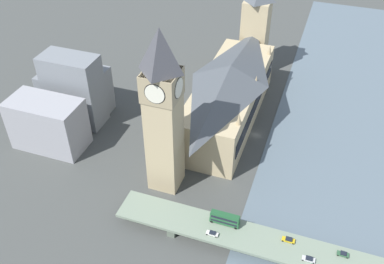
{
  "coord_description": "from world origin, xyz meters",
  "views": [
    {
      "loc": [
        -24.09,
        161.61,
        129.7
      ],
      "look_at": [
        21.34,
        32.35,
        20.51
      ],
      "focal_mm": 40.0,
      "sensor_mm": 36.0,
      "label": 1
    }
  ],
  "objects_px": {
    "car_southbound_tail": "(343,254)",
    "road_bridge": "(313,256)",
    "parliament_hall": "(229,94)",
    "double_decker_bus_lead": "(225,219)",
    "clock_tower": "(163,110)",
    "car_northbound_tail": "(212,233)",
    "car_northbound_mid": "(309,259)",
    "victoria_tower": "(255,31)",
    "car_southbound_lead": "(288,240)"
  },
  "relations": [
    {
      "from": "car_southbound_tail",
      "to": "car_northbound_mid",
      "type": "bearing_deg",
      "value": 28.66
    },
    {
      "from": "car_southbound_lead",
      "to": "car_southbound_tail",
      "type": "relative_size",
      "value": 1.17
    },
    {
      "from": "car_northbound_mid",
      "to": "car_southbound_tail",
      "type": "distance_m",
      "value": 12.31
    },
    {
      "from": "clock_tower",
      "to": "car_northbound_mid",
      "type": "xyz_separation_m",
      "value": [
        -61.46,
        23.54,
        -31.47
      ]
    },
    {
      "from": "victoria_tower",
      "to": "double_decker_bus_lead",
      "type": "distance_m",
      "value": 124.73
    },
    {
      "from": "double_decker_bus_lead",
      "to": "car_southbound_lead",
      "type": "height_order",
      "value": "double_decker_bus_lead"
    },
    {
      "from": "clock_tower",
      "to": "car_southbound_tail",
      "type": "distance_m",
      "value": 80.77
    },
    {
      "from": "victoria_tower",
      "to": "car_southbound_lead",
      "type": "relative_size",
      "value": 11.6
    },
    {
      "from": "parliament_hall",
      "to": "car_southbound_tail",
      "type": "height_order",
      "value": "parliament_hall"
    },
    {
      "from": "car_northbound_tail",
      "to": "car_southbound_lead",
      "type": "bearing_deg",
      "value": -166.56
    },
    {
      "from": "double_decker_bus_lead",
      "to": "car_southbound_tail",
      "type": "xyz_separation_m",
      "value": [
        -42.0,
        -0.12,
        -2.01
      ]
    },
    {
      "from": "road_bridge",
      "to": "clock_tower",
      "type": "bearing_deg",
      "value": -18.19
    },
    {
      "from": "road_bridge",
      "to": "car_southbound_tail",
      "type": "xyz_separation_m",
      "value": [
        -9.33,
        -3.05,
        1.71
      ]
    },
    {
      "from": "car_southbound_lead",
      "to": "clock_tower",
      "type": "bearing_deg",
      "value": -18.41
    },
    {
      "from": "car_northbound_mid",
      "to": "double_decker_bus_lead",
      "type": "bearing_deg",
      "value": -10.5
    },
    {
      "from": "car_southbound_tail",
      "to": "road_bridge",
      "type": "bearing_deg",
      "value": 18.09
    },
    {
      "from": "road_bridge",
      "to": "car_northbound_mid",
      "type": "bearing_deg",
      "value": 62.81
    },
    {
      "from": "car_southbound_tail",
      "to": "car_northbound_tail",
      "type": "bearing_deg",
      "value": 8.26
    },
    {
      "from": "car_northbound_mid",
      "to": "car_northbound_tail",
      "type": "relative_size",
      "value": 1.0
    },
    {
      "from": "double_decker_bus_lead",
      "to": "car_northbound_tail",
      "type": "relative_size",
      "value": 2.48
    },
    {
      "from": "car_northbound_mid",
      "to": "car_northbound_tail",
      "type": "bearing_deg",
      "value": 1.0
    },
    {
      "from": "clock_tower",
      "to": "road_bridge",
      "type": "height_order",
      "value": "clock_tower"
    },
    {
      "from": "car_southbound_tail",
      "to": "car_southbound_lead",
      "type": "bearing_deg",
      "value": 0.74
    },
    {
      "from": "parliament_hall",
      "to": "double_decker_bus_lead",
      "type": "bearing_deg",
      "value": 104.5
    },
    {
      "from": "car_northbound_tail",
      "to": "clock_tower",
      "type": "bearing_deg",
      "value": -41.24
    },
    {
      "from": "parliament_hall",
      "to": "car_southbound_tail",
      "type": "bearing_deg",
      "value": 130.84
    },
    {
      "from": "clock_tower",
      "to": "victoria_tower",
      "type": "relative_size",
      "value": 1.34
    },
    {
      "from": "victoria_tower",
      "to": "car_southbound_tail",
      "type": "xyz_separation_m",
      "value": [
        -60.02,
        122.23,
        -18.23
      ]
    },
    {
      "from": "parliament_hall",
      "to": "car_northbound_tail",
      "type": "height_order",
      "value": "parliament_hall"
    },
    {
      "from": "double_decker_bus_lead",
      "to": "road_bridge",
      "type": "bearing_deg",
      "value": 174.88
    },
    {
      "from": "victoria_tower",
      "to": "car_southbound_lead",
      "type": "distance_m",
      "value": 130.57
    },
    {
      "from": "road_bridge",
      "to": "double_decker_bus_lead",
      "type": "height_order",
      "value": "double_decker_bus_lead"
    },
    {
      "from": "victoria_tower",
      "to": "car_northbound_tail",
      "type": "bearing_deg",
      "value": 96.77
    },
    {
      "from": "victoria_tower",
      "to": "car_northbound_mid",
      "type": "distance_m",
      "value": 138.46
    },
    {
      "from": "clock_tower",
      "to": "double_decker_bus_lead",
      "type": "distance_m",
      "value": 45.82
    },
    {
      "from": "car_southbound_lead",
      "to": "car_southbound_tail",
      "type": "xyz_separation_m",
      "value": [
        -18.56,
        -0.24,
        -0.03
      ]
    },
    {
      "from": "clock_tower",
      "to": "victoria_tower",
      "type": "xyz_separation_m",
      "value": [
        -12.24,
        -104.59,
        -13.25
      ]
    },
    {
      "from": "parliament_hall",
      "to": "car_southbound_tail",
      "type": "distance_m",
      "value": 92.15
    },
    {
      "from": "car_northbound_mid",
      "to": "car_southbound_lead",
      "type": "bearing_deg",
      "value": -36.13
    },
    {
      "from": "double_decker_bus_lead",
      "to": "car_northbound_mid",
      "type": "relative_size",
      "value": 2.48
    },
    {
      "from": "car_northbound_mid",
      "to": "car_southbound_tail",
      "type": "xyz_separation_m",
      "value": [
        -10.8,
        -5.9,
        -0.02
      ]
    },
    {
      "from": "victoria_tower",
      "to": "car_southbound_lead",
      "type": "height_order",
      "value": "victoria_tower"
    },
    {
      "from": "victoria_tower",
      "to": "clock_tower",
      "type": "bearing_deg",
      "value": 83.33
    },
    {
      "from": "car_southbound_lead",
      "to": "road_bridge",
      "type": "bearing_deg",
      "value": 163.06
    },
    {
      "from": "car_southbound_lead",
      "to": "car_northbound_mid",
      "type": "bearing_deg",
      "value": 143.87
    },
    {
      "from": "car_northbound_tail",
      "to": "car_southbound_lead",
      "type": "height_order",
      "value": "car_southbound_lead"
    },
    {
      "from": "victoria_tower",
      "to": "car_southbound_tail",
      "type": "distance_m",
      "value": 137.38
    },
    {
      "from": "double_decker_bus_lead",
      "to": "car_northbound_mid",
      "type": "bearing_deg",
      "value": 169.5
    },
    {
      "from": "parliament_hall",
      "to": "car_southbound_lead",
      "type": "height_order",
      "value": "parliament_hall"
    },
    {
      "from": "road_bridge",
      "to": "double_decker_bus_lead",
      "type": "distance_m",
      "value": 33.01
    }
  ]
}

